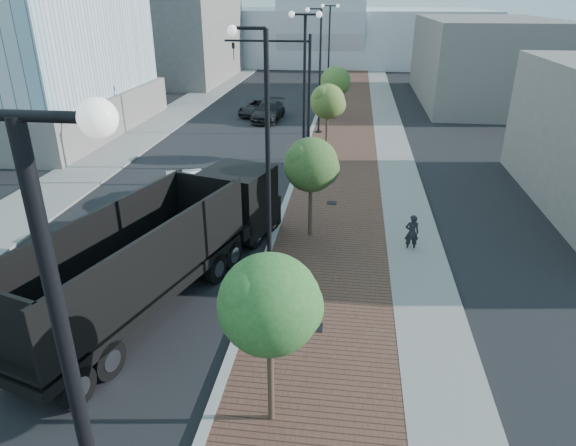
# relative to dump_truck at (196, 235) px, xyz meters

# --- Properties ---
(sidewalk) EXTENTS (7.00, 140.00, 0.12)m
(sidewalk) POSITION_rel_dump_truck_xyz_m (6.02, 28.57, -1.49)
(sidewalk) COLOR #4C2D23
(sidewalk) RESTS_ON ground
(concrete_strip) EXTENTS (2.40, 140.00, 0.13)m
(concrete_strip) POSITION_rel_dump_truck_xyz_m (8.72, 28.57, -1.48)
(concrete_strip) COLOR slate
(concrete_strip) RESTS_ON ground
(curb) EXTENTS (0.30, 140.00, 0.14)m
(curb) POSITION_rel_dump_truck_xyz_m (2.52, 28.57, -1.48)
(curb) COLOR gray
(curb) RESTS_ON ground
(west_sidewalk) EXTENTS (4.00, 140.00, 0.12)m
(west_sidewalk) POSITION_rel_dump_truck_xyz_m (-10.48, 28.57, -1.49)
(west_sidewalk) COLOR slate
(west_sidewalk) RESTS_ON ground
(dump_truck) EXTENTS (6.48, 13.85, 3.67)m
(dump_truck) POSITION_rel_dump_truck_xyz_m (0.00, 0.00, 0.00)
(dump_truck) COLOR black
(dump_truck) RESTS_ON ground
(white_sedan) EXTENTS (3.65, 5.49, 1.71)m
(white_sedan) POSITION_rel_dump_truck_xyz_m (-2.41, 6.28, -0.69)
(white_sedan) COLOR white
(white_sedan) RESTS_ON ground
(dark_car_mid) EXTENTS (3.41, 5.40, 1.39)m
(dark_car_mid) POSITION_rel_dump_truck_xyz_m (-2.85, 28.72, -0.85)
(dark_car_mid) COLOR black
(dark_car_mid) RESTS_ON ground
(dark_car_far) EXTENTS (2.52, 5.55, 1.58)m
(dark_car_far) POSITION_rel_dump_truck_xyz_m (-1.58, 26.73, -0.76)
(dark_car_far) COLOR black
(dark_car_far) RESTS_ON ground
(pedestrian) EXTENTS (0.62, 0.42, 1.63)m
(pedestrian) POSITION_rel_dump_truck_xyz_m (8.52, 2.86, -0.73)
(pedestrian) COLOR black
(pedestrian) RESTS_ON ground
(streetlight_1) EXTENTS (1.44, 0.56, 9.21)m
(streetlight_1) POSITION_rel_dump_truck_xyz_m (3.01, -1.43, 2.79)
(streetlight_1) COLOR black
(streetlight_1) RESTS_ON ground
(streetlight_2) EXTENTS (1.72, 0.56, 9.28)m
(streetlight_2) POSITION_rel_dump_truck_xyz_m (3.12, 10.57, 3.27)
(streetlight_2) COLOR black
(streetlight_2) RESTS_ON ground
(streetlight_3) EXTENTS (1.44, 0.56, 9.21)m
(streetlight_3) POSITION_rel_dump_truck_xyz_m (3.01, 22.57, 2.79)
(streetlight_3) COLOR black
(streetlight_3) RESTS_ON ground
(streetlight_4) EXTENTS (1.72, 0.56, 9.28)m
(streetlight_4) POSITION_rel_dump_truck_xyz_m (3.12, 34.57, 3.27)
(streetlight_4) COLOR black
(streetlight_4) RESTS_ON ground
(traffic_mast) EXTENTS (5.09, 0.20, 8.00)m
(traffic_mast) POSITION_rel_dump_truck_xyz_m (2.22, 13.57, 3.43)
(traffic_mast) COLOR black
(traffic_mast) RESTS_ON ground
(tree_0) EXTENTS (2.45, 2.41, 4.75)m
(tree_0) POSITION_rel_dump_truck_xyz_m (4.17, -7.40, 1.98)
(tree_0) COLOR #382619
(tree_0) RESTS_ON ground
(tree_1) EXTENTS (2.39, 2.34, 4.59)m
(tree_1) POSITION_rel_dump_truck_xyz_m (4.17, 3.60, 1.86)
(tree_1) COLOR #382619
(tree_1) RESTS_ON ground
(tree_2) EXTENTS (2.28, 2.21, 4.95)m
(tree_2) POSITION_rel_dump_truck_xyz_m (4.17, 15.60, 2.28)
(tree_2) COLOR #382619
(tree_2) RESTS_ON ground
(tree_3) EXTENTS (2.59, 2.57, 4.56)m
(tree_3) POSITION_rel_dump_truck_xyz_m (4.17, 27.60, 1.72)
(tree_3) COLOR #382619
(tree_3) RESTS_ON ground
(tower_podium) EXTENTS (19.00, 19.00, 3.00)m
(tower_podium) POSITION_rel_dump_truck_xyz_m (-21.48, 20.57, -0.05)
(tower_podium) COLOR slate
(tower_podium) RESTS_ON ground
(convention_center) EXTENTS (50.00, 30.00, 50.00)m
(convention_center) POSITION_rel_dump_truck_xyz_m (0.52, 73.57, 4.46)
(convention_center) COLOR #B4BBBF
(convention_center) RESTS_ON ground
(commercial_block_nw) EXTENTS (14.00, 20.00, 10.00)m
(commercial_block_nw) POSITION_rel_dump_truck_xyz_m (-17.48, 48.57, 3.45)
(commercial_block_nw) COLOR #615B57
(commercial_block_nw) RESTS_ON ground
(commercial_block_ne) EXTENTS (12.00, 22.00, 8.00)m
(commercial_block_ne) POSITION_rel_dump_truck_xyz_m (18.52, 38.57, 2.45)
(commercial_block_ne) COLOR #68625E
(commercial_block_ne) RESTS_ON ground
(utility_cover_1) EXTENTS (0.50, 0.50, 0.02)m
(utility_cover_1) POSITION_rel_dump_truck_xyz_m (4.92, -3.43, -1.42)
(utility_cover_1) COLOR black
(utility_cover_1) RESTS_ON sidewalk
(utility_cover_2) EXTENTS (0.50, 0.50, 0.02)m
(utility_cover_2) POSITION_rel_dump_truck_xyz_m (4.92, 7.57, -1.42)
(utility_cover_2) COLOR black
(utility_cover_2) RESTS_ON sidewalk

